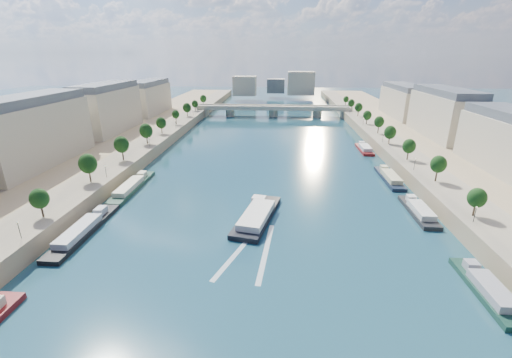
# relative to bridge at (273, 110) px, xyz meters

# --- Properties ---
(ground) EXTENTS (700.00, 700.00, 0.00)m
(ground) POSITION_rel_bridge_xyz_m (0.00, -119.56, -5.08)
(ground) COLOR #0C2F38
(ground) RESTS_ON ground
(quay_left) EXTENTS (44.00, 520.00, 5.00)m
(quay_left) POSITION_rel_bridge_xyz_m (-72.00, -119.56, -2.58)
(quay_left) COLOR #9E8460
(quay_left) RESTS_ON ground
(quay_right) EXTENTS (44.00, 520.00, 5.00)m
(quay_right) POSITION_rel_bridge_xyz_m (72.00, -119.56, -2.58)
(quay_right) COLOR #9E8460
(quay_right) RESTS_ON ground
(pave_left) EXTENTS (14.00, 520.00, 0.10)m
(pave_left) POSITION_rel_bridge_xyz_m (-57.00, -119.56, -0.03)
(pave_left) COLOR gray
(pave_left) RESTS_ON quay_left
(pave_right) EXTENTS (14.00, 520.00, 0.10)m
(pave_right) POSITION_rel_bridge_xyz_m (57.00, -119.56, -0.03)
(pave_right) COLOR gray
(pave_right) RESTS_ON quay_right
(trees_left) EXTENTS (4.80, 268.80, 8.26)m
(trees_left) POSITION_rel_bridge_xyz_m (-55.00, -117.56, 5.39)
(trees_left) COLOR #382B1E
(trees_left) RESTS_ON ground
(trees_right) EXTENTS (4.80, 268.80, 8.26)m
(trees_right) POSITION_rel_bridge_xyz_m (55.00, -109.56, 5.39)
(trees_right) COLOR #382B1E
(trees_right) RESTS_ON ground
(lamps_left) EXTENTS (0.36, 200.36, 4.28)m
(lamps_left) POSITION_rel_bridge_xyz_m (-52.50, -129.56, 2.70)
(lamps_left) COLOR black
(lamps_left) RESTS_ON ground
(lamps_right) EXTENTS (0.36, 200.36, 4.28)m
(lamps_right) POSITION_rel_bridge_xyz_m (52.50, -114.56, 2.70)
(lamps_right) COLOR black
(lamps_right) RESTS_ON ground
(buildings_left) EXTENTS (16.00, 226.00, 23.20)m
(buildings_left) POSITION_rel_bridge_xyz_m (-85.00, -107.56, 11.37)
(buildings_left) COLOR #B8AC8D
(buildings_left) RESTS_ON ground
(buildings_right) EXTENTS (16.00, 226.00, 23.20)m
(buildings_right) POSITION_rel_bridge_xyz_m (85.00, -107.56, 11.37)
(buildings_right) COLOR #B8AC8D
(buildings_right) RESTS_ON ground
(skyline) EXTENTS (79.00, 42.00, 22.00)m
(skyline) POSITION_rel_bridge_xyz_m (3.19, 99.97, 9.57)
(skyline) COLOR #B8AC8D
(skyline) RESTS_ON ground
(bridge) EXTENTS (112.00, 12.00, 8.15)m
(bridge) POSITION_rel_bridge_xyz_m (0.00, 0.00, 0.00)
(bridge) COLOR #C1B79E
(bridge) RESTS_ON ground
(tour_barge) EXTENTS (13.25, 28.32, 3.75)m
(tour_barge) POSITION_rel_bridge_xyz_m (-1.18, -166.51, -4.06)
(tour_barge) COLOR black
(tour_barge) RESTS_ON ground
(wake) EXTENTS (12.87, 26.01, 0.04)m
(wake) POSITION_rel_bridge_xyz_m (-1.18, -183.13, -5.06)
(wake) COLOR silver
(wake) RESTS_ON ground
(moored_barges_left) EXTENTS (5.00, 122.56, 3.60)m
(moored_barges_left) POSITION_rel_bridge_xyz_m (-45.50, -189.87, -4.24)
(moored_barges_left) COLOR #1A2239
(moored_barges_left) RESTS_ON ground
(moored_barges_right) EXTENTS (5.00, 165.65, 3.60)m
(moored_barges_right) POSITION_rel_bridge_xyz_m (45.50, -164.41, -4.24)
(moored_barges_right) COLOR black
(moored_barges_right) RESTS_ON ground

